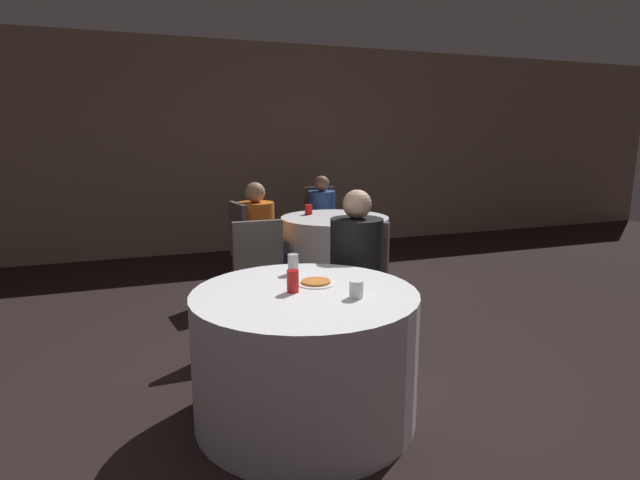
{
  "coord_description": "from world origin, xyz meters",
  "views": [
    {
      "loc": [
        -0.75,
        -2.35,
        1.55
      ],
      "look_at": [
        0.44,
        0.94,
        0.83
      ],
      "focal_mm": 28.0,
      "sensor_mm": 36.0,
      "label": 1
    }
  ],
  "objects_px": {
    "chair_far_north": "(320,219)",
    "person_black_shirt": "(354,272)",
    "chair_far_west": "(247,243)",
    "chair_near_north": "(261,275)",
    "table_far": "(334,251)",
    "table_near": "(305,354)",
    "person_blue_shirt": "(323,221)",
    "soda_can_red": "(293,281)",
    "person_orange_shirt": "(262,238)",
    "chair_near_northeast": "(360,275)",
    "soda_can_silver": "(293,264)",
    "pizza_plate_near": "(316,282)"
  },
  "relations": [
    {
      "from": "chair_near_north",
      "to": "chair_far_north",
      "type": "height_order",
      "value": "same"
    },
    {
      "from": "table_far",
      "to": "person_blue_shirt",
      "type": "distance_m",
      "value": 0.84
    },
    {
      "from": "table_far",
      "to": "pizza_plate_near",
      "type": "bearing_deg",
      "value": -114.06
    },
    {
      "from": "table_near",
      "to": "person_black_shirt",
      "type": "relative_size",
      "value": 1.04
    },
    {
      "from": "table_near",
      "to": "person_blue_shirt",
      "type": "relative_size",
      "value": 1.13
    },
    {
      "from": "table_far",
      "to": "chair_near_north",
      "type": "xyz_separation_m",
      "value": [
        -1.11,
        -1.31,
        0.19
      ]
    },
    {
      "from": "chair_near_north",
      "to": "person_orange_shirt",
      "type": "distance_m",
      "value": 1.22
    },
    {
      "from": "table_far",
      "to": "chair_near_north",
      "type": "bearing_deg",
      "value": -130.09
    },
    {
      "from": "person_blue_shirt",
      "to": "person_black_shirt",
      "type": "xyz_separation_m",
      "value": [
        -0.68,
        -2.49,
        0.06
      ]
    },
    {
      "from": "table_far",
      "to": "soda_can_red",
      "type": "distance_m",
      "value": 2.65
    },
    {
      "from": "person_blue_shirt",
      "to": "soda_can_red",
      "type": "bearing_deg",
      "value": 78.3
    },
    {
      "from": "chair_near_northeast",
      "to": "person_blue_shirt",
      "type": "height_order",
      "value": "person_blue_shirt"
    },
    {
      "from": "chair_near_north",
      "to": "soda_can_silver",
      "type": "distance_m",
      "value": 0.71
    },
    {
      "from": "table_near",
      "to": "soda_can_red",
      "type": "distance_m",
      "value": 0.43
    },
    {
      "from": "person_black_shirt",
      "to": "chair_far_west",
      "type": "bearing_deg",
      "value": -32.2
    },
    {
      "from": "soda_can_red",
      "to": "chair_far_west",
      "type": "bearing_deg",
      "value": 84.94
    },
    {
      "from": "table_far",
      "to": "chair_near_north",
      "type": "distance_m",
      "value": 1.73
    },
    {
      "from": "chair_far_north",
      "to": "table_far",
      "type": "bearing_deg",
      "value": 90.0
    },
    {
      "from": "person_black_shirt",
      "to": "soda_can_red",
      "type": "xyz_separation_m",
      "value": [
        -0.65,
        -0.65,
        0.17
      ]
    },
    {
      "from": "chair_far_north",
      "to": "person_black_shirt",
      "type": "height_order",
      "value": "person_black_shirt"
    },
    {
      "from": "chair_near_northeast",
      "to": "chair_far_north",
      "type": "height_order",
      "value": "same"
    },
    {
      "from": "chair_far_north",
      "to": "chair_far_west",
      "type": "xyz_separation_m",
      "value": [
        -1.17,
        -1.12,
        0.0
      ]
    },
    {
      "from": "chair_near_northeast",
      "to": "soda_can_silver",
      "type": "distance_m",
      "value": 0.79
    },
    {
      "from": "chair_far_north",
      "to": "soda_can_red",
      "type": "bearing_deg",
      "value": 78.86
    },
    {
      "from": "person_black_shirt",
      "to": "person_orange_shirt",
      "type": "distance_m",
      "value": 1.59
    },
    {
      "from": "table_far",
      "to": "chair_far_west",
      "type": "bearing_deg",
      "value": -170.82
    },
    {
      "from": "table_far",
      "to": "person_blue_shirt",
      "type": "xyz_separation_m",
      "value": [
        0.16,
        0.8,
        0.19
      ]
    },
    {
      "from": "person_black_shirt",
      "to": "person_orange_shirt",
      "type": "bearing_deg",
      "value": -38.05
    },
    {
      "from": "table_near",
      "to": "chair_far_north",
      "type": "bearing_deg",
      "value": 68.68
    },
    {
      "from": "table_near",
      "to": "soda_can_red",
      "type": "xyz_separation_m",
      "value": [
        -0.06,
        0.02,
        0.43
      ]
    },
    {
      "from": "table_far",
      "to": "soda_can_red",
      "type": "height_order",
      "value": "soda_can_red"
    },
    {
      "from": "table_far",
      "to": "chair_far_west",
      "type": "distance_m",
      "value": 1.0
    },
    {
      "from": "person_blue_shirt",
      "to": "soda_can_silver",
      "type": "xyz_separation_m",
      "value": [
        -1.21,
        -2.78,
        0.24
      ]
    },
    {
      "from": "person_black_shirt",
      "to": "person_orange_shirt",
      "type": "height_order",
      "value": "person_black_shirt"
    },
    {
      "from": "person_black_shirt",
      "to": "chair_near_north",
      "type": "bearing_deg",
      "value": 8.65
    },
    {
      "from": "table_far",
      "to": "person_black_shirt",
      "type": "bearing_deg",
      "value": -107.12
    },
    {
      "from": "chair_far_north",
      "to": "person_black_shirt",
      "type": "xyz_separation_m",
      "value": [
        -0.71,
        -2.66,
        0.06
      ]
    },
    {
      "from": "chair_near_north",
      "to": "chair_far_west",
      "type": "relative_size",
      "value": 1.0
    },
    {
      "from": "person_orange_shirt",
      "to": "chair_far_west",
      "type": "bearing_deg",
      "value": -90.0
    },
    {
      "from": "chair_far_west",
      "to": "pizza_plate_near",
      "type": "height_order",
      "value": "chair_far_west"
    },
    {
      "from": "person_black_shirt",
      "to": "person_blue_shirt",
      "type": "bearing_deg",
      "value": -63.92
    },
    {
      "from": "table_near",
      "to": "chair_near_northeast",
      "type": "relative_size",
      "value": 1.31
    },
    {
      "from": "soda_can_silver",
      "to": "table_far",
      "type": "bearing_deg",
      "value": 61.92
    },
    {
      "from": "table_far",
      "to": "person_orange_shirt",
      "type": "relative_size",
      "value": 1.0
    },
    {
      "from": "chair_far_west",
      "to": "chair_far_north",
      "type": "bearing_deg",
      "value": 124.81
    },
    {
      "from": "pizza_plate_near",
      "to": "soda_can_red",
      "type": "bearing_deg",
      "value": -147.76
    },
    {
      "from": "person_blue_shirt",
      "to": "person_orange_shirt",
      "type": "relative_size",
      "value": 0.97
    },
    {
      "from": "soda_can_silver",
      "to": "person_black_shirt",
      "type": "bearing_deg",
      "value": 28.43
    },
    {
      "from": "table_far",
      "to": "soda_can_silver",
      "type": "distance_m",
      "value": 2.28
    },
    {
      "from": "pizza_plate_near",
      "to": "soda_can_silver",
      "type": "relative_size",
      "value": 1.88
    }
  ]
}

